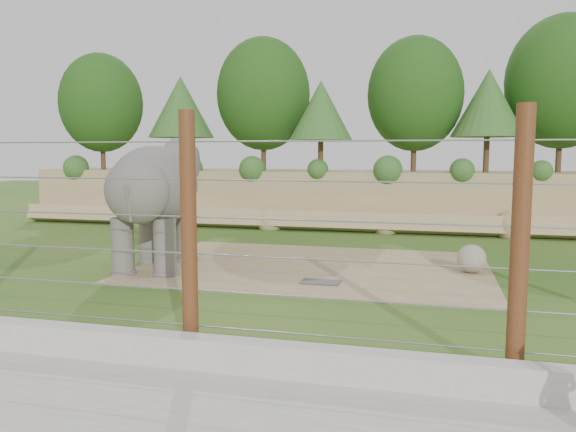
# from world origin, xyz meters

# --- Properties ---
(ground) EXTENTS (90.00, 90.00, 0.00)m
(ground) POSITION_xyz_m (0.00, 0.00, 0.00)
(ground) COLOR #295716
(ground) RESTS_ON ground
(back_embankment) EXTENTS (30.00, 5.52, 8.77)m
(back_embankment) POSITION_xyz_m (0.59, 12.68, 3.97)
(back_embankment) COLOR tan
(back_embankment) RESTS_ON ground
(dirt_patch) EXTENTS (10.00, 7.00, 0.02)m
(dirt_patch) POSITION_xyz_m (0.50, 3.00, 0.01)
(dirt_patch) COLOR #977E5E
(dirt_patch) RESTS_ON ground
(drain_grate) EXTENTS (1.00, 0.60, 0.03)m
(drain_grate) POSITION_xyz_m (1.11, 1.03, 0.04)
(drain_grate) COLOR #262628
(drain_grate) RESTS_ON dirt_patch
(elephant) EXTENTS (2.51, 4.77, 3.69)m
(elephant) POSITION_xyz_m (-3.85, 1.74, 1.84)
(elephant) COLOR #605B56
(elephant) RESTS_ON ground
(stone_ball) EXTENTS (0.79, 0.79, 0.79)m
(stone_ball) POSITION_xyz_m (4.92, 3.23, 0.42)
(stone_ball) COLOR gray
(stone_ball) RESTS_ON dirt_patch
(retaining_wall) EXTENTS (26.00, 0.35, 0.50)m
(retaining_wall) POSITION_xyz_m (0.00, -5.00, 0.25)
(retaining_wall) COLOR #AAA79D
(retaining_wall) RESTS_ON ground
(walkway) EXTENTS (26.00, 4.00, 0.01)m
(walkway) POSITION_xyz_m (0.00, -7.00, 0.01)
(walkway) COLOR #AAA79D
(walkway) RESTS_ON ground
(barrier_fence) EXTENTS (20.26, 0.26, 4.00)m
(barrier_fence) POSITION_xyz_m (0.00, -4.50, 2.00)
(barrier_fence) COLOR #542014
(barrier_fence) RESTS_ON ground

